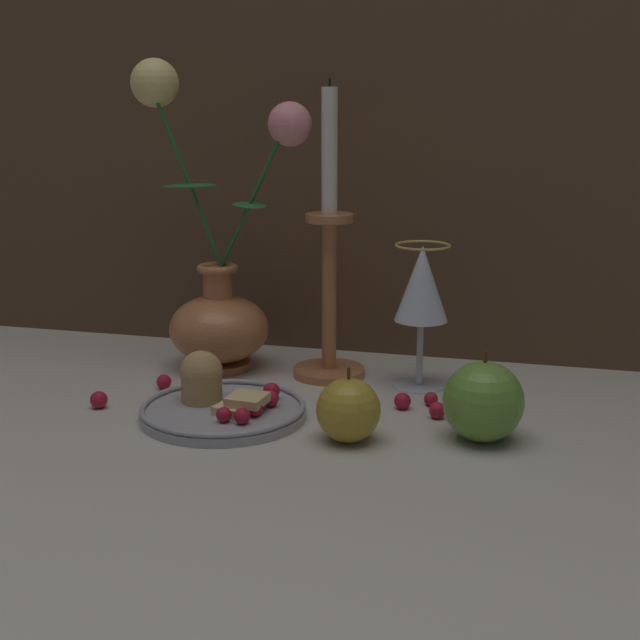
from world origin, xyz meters
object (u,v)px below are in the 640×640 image
at_px(apple_beside_vase, 483,402).
at_px(vase, 217,284).
at_px(apple_near_glass, 348,410).
at_px(wine_glass, 422,290).
at_px(plate_with_pastries, 220,402).
at_px(candlestick, 329,279).

bearing_deg(apple_beside_vase, vase, 154.34).
bearing_deg(vase, apple_near_glass, -43.23).
bearing_deg(apple_beside_vase, wine_glass, 119.14).
bearing_deg(wine_glass, apple_near_glass, -102.53).
relative_size(plate_with_pastries, apple_near_glass, 2.34).
bearing_deg(apple_near_glass, candlestick, 109.23).
height_order(candlestick, apple_near_glass, candlestick).
relative_size(wine_glass, apple_beside_vase, 1.84).
bearing_deg(vase, candlestick, 1.46).
relative_size(plate_with_pastries, candlestick, 0.50).
relative_size(vase, candlestick, 1.07).
bearing_deg(wine_glass, vase, 177.85).
distance_m(vase, candlestick, 0.15).
height_order(plate_with_pastries, apple_beside_vase, apple_beside_vase).
height_order(plate_with_pastries, wine_glass, wine_glass).
xyz_separation_m(vase, wine_glass, (0.27, -0.01, 0.01)).
xyz_separation_m(wine_glass, candlestick, (-0.12, 0.01, 0.00)).
distance_m(plate_with_pastries, apple_near_glass, 0.16).
relative_size(plate_with_pastries, wine_glass, 1.05).
bearing_deg(apple_near_glass, apple_beside_vase, 15.74).
height_order(vase, wine_glass, vase).
bearing_deg(candlestick, apple_beside_vase, -40.03).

